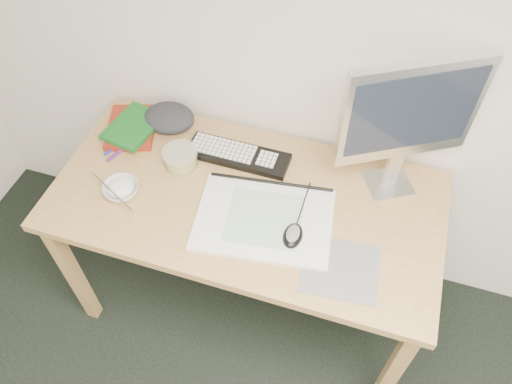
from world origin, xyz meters
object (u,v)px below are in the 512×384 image
sketchpad (264,219)px  rice_bowl (121,190)px  monitor (410,116)px  keyboard (238,155)px  desk (246,211)px

sketchpad → rice_bowl: size_ratio=3.65×
monitor → rice_bowl: 1.02m
keyboard → sketchpad: bearing=-53.9°
monitor → desk: bearing=174.7°
sketchpad → monitor: (0.38, 0.30, 0.33)m
keyboard → monitor: monitor is taller
desk → sketchpad: size_ratio=3.00×
monitor → keyboard: bearing=154.2°
desk → monitor: (0.48, 0.22, 0.42)m
desk → monitor: 0.67m
monitor → rice_bowl: bearing=170.2°
keyboard → rice_bowl: size_ratio=3.07×
monitor → rice_bowl: monitor is taller
sketchpad → desk: bearing=133.0°
desk → keyboard: size_ratio=3.56×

